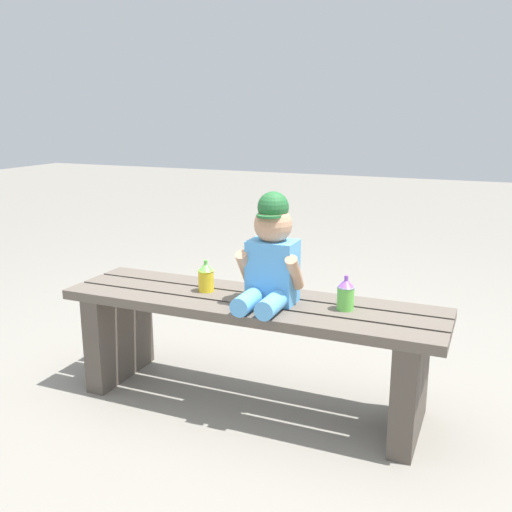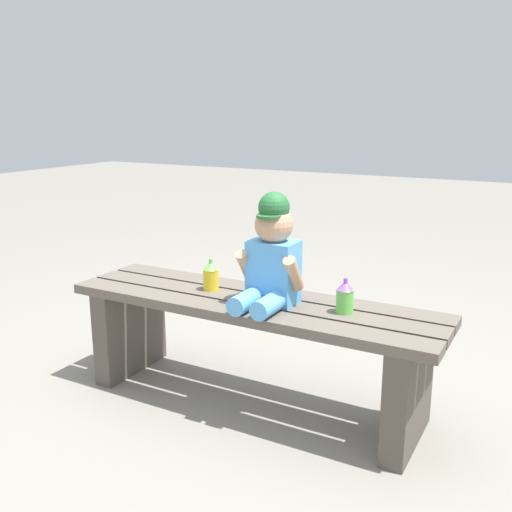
% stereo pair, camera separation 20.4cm
% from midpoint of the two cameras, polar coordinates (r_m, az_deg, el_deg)
% --- Properties ---
extents(ground_plane, '(16.00, 16.00, 0.00)m').
position_cam_midpoint_polar(ground_plane, '(2.32, 2.22, -14.14)').
color(ground_plane, gray).
extents(park_bench, '(1.43, 0.37, 0.42)m').
position_cam_midpoint_polar(park_bench, '(2.20, 2.29, -7.63)').
color(park_bench, '#60564C').
rests_on(park_bench, ground_plane).
extents(child_figure, '(0.23, 0.27, 0.40)m').
position_cam_midpoint_polar(child_figure, '(2.05, 4.35, -0.08)').
color(child_figure, '#59A5E5').
rests_on(child_figure, park_bench).
extents(sippy_cup_left, '(0.06, 0.06, 0.12)m').
position_cam_midpoint_polar(sippy_cup_left, '(2.24, -1.87, -1.94)').
color(sippy_cup_left, yellow).
rests_on(sippy_cup_left, park_bench).
extents(sippy_cup_right, '(0.06, 0.06, 0.12)m').
position_cam_midpoint_polar(sippy_cup_right, '(2.03, 11.60, -3.97)').
color(sippy_cup_right, '#66CC4C').
rests_on(sippy_cup_right, park_bench).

